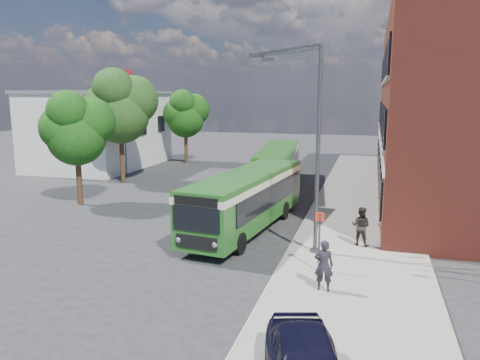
% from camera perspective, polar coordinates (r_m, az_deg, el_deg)
% --- Properties ---
extents(ground, '(120.00, 120.00, 0.00)m').
position_cam_1_polar(ground, '(24.15, -2.72, -6.47)').
color(ground, '#272729').
rests_on(ground, ground).
extents(pavement, '(6.00, 48.00, 0.15)m').
position_cam_1_polar(pavement, '(30.69, 14.71, -2.97)').
color(pavement, gray).
rests_on(pavement, ground).
extents(kerb_line, '(0.12, 48.00, 0.01)m').
position_cam_1_polar(kerb_line, '(30.89, 9.04, -2.80)').
color(kerb_line, beige).
rests_on(kerb_line, ground).
extents(white_building, '(9.40, 13.40, 7.30)m').
position_cam_1_polar(white_building, '(47.41, -16.67, 5.98)').
color(white_building, silver).
rests_on(white_building, ground).
extents(flagpole, '(0.95, 0.10, 9.00)m').
position_cam_1_polar(flagpole, '(40.19, -13.87, 7.21)').
color(flagpole, '#3C3F42').
rests_on(flagpole, ground).
extents(street_lamp, '(2.96, 2.38, 9.00)m').
position_cam_1_polar(street_lamp, '(20.17, 8.47, 3.97)').
color(street_lamp, '#3C3F42').
rests_on(street_lamp, ground).
extents(bus_stop_sign, '(0.35, 0.08, 2.52)m').
position_cam_1_polar(bus_stop_sign, '(18.62, 9.65, -6.96)').
color(bus_stop_sign, '#3C3F42').
rests_on(bus_stop_sign, ground).
extents(bus_front, '(3.94, 11.42, 3.02)m').
position_cam_1_polar(bus_front, '(24.31, 0.87, -1.88)').
color(bus_front, '#235F1E').
rests_on(bus_front, ground).
extents(bus_rear, '(3.94, 12.65, 3.02)m').
position_cam_1_polar(bus_rear, '(35.66, 4.71, 2.07)').
color(bus_rear, '#1D5A13').
rests_on(bus_rear, ground).
extents(pedestrian_a, '(0.70, 0.48, 1.85)m').
position_cam_1_polar(pedestrian_a, '(17.03, 10.18, -10.20)').
color(pedestrian_a, black).
rests_on(pedestrian_a, pavement).
extents(pedestrian_b, '(1.03, 0.89, 1.81)m').
position_cam_1_polar(pedestrian_b, '(22.23, 14.51, -5.48)').
color(pedestrian_b, black).
rests_on(pedestrian_b, pavement).
extents(tree_left, '(4.31, 4.10, 7.27)m').
position_cam_1_polar(tree_left, '(31.12, -19.35, 6.02)').
color(tree_left, '#3A2415').
rests_on(tree_left, ground).
extents(tree_mid, '(5.32, 5.06, 8.98)m').
position_cam_1_polar(tree_mid, '(38.00, -14.40, 8.75)').
color(tree_mid, '#3A2415').
rests_on(tree_mid, ground).
extents(tree_right, '(4.41, 4.20, 7.45)m').
position_cam_1_polar(tree_right, '(47.95, -6.64, 8.06)').
color(tree_right, '#3A2415').
rests_on(tree_right, ground).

